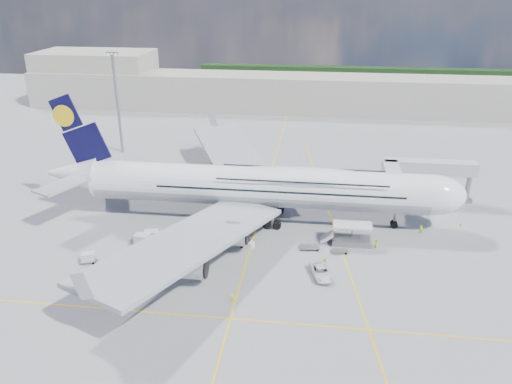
# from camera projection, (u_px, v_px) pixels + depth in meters

# --- Properties ---
(ground) EXTENTS (300.00, 300.00, 0.00)m
(ground) POSITION_uv_depth(u_px,v_px,m) (251.00, 246.00, 84.86)
(ground) COLOR gray
(ground) RESTS_ON ground
(taxi_line_main) EXTENTS (0.25, 220.00, 0.01)m
(taxi_line_main) POSITION_uv_depth(u_px,v_px,m) (251.00, 246.00, 84.86)
(taxi_line_main) COLOR yellow
(taxi_line_main) RESTS_ON ground
(taxi_line_cross) EXTENTS (120.00, 0.25, 0.01)m
(taxi_line_cross) POSITION_uv_depth(u_px,v_px,m) (230.00, 319.00, 66.63)
(taxi_line_cross) COLOR yellow
(taxi_line_cross) RESTS_ON ground
(taxi_line_diag) EXTENTS (14.16, 99.06, 0.01)m
(taxi_line_diag) POSITION_uv_depth(u_px,v_px,m) (333.00, 224.00, 92.35)
(taxi_line_diag) COLOR yellow
(taxi_line_diag) RESTS_ON ground
(airliner) EXTENTS (77.26, 79.15, 23.71)m
(airliner) POSITION_uv_depth(u_px,v_px,m) (259.00, 186.00, 91.24)
(airliner) COLOR white
(airliner) RESTS_ON ground
(jet_bridge) EXTENTS (18.80, 12.10, 8.50)m
(jet_bridge) POSITION_uv_depth(u_px,v_px,m) (415.00, 172.00, 97.79)
(jet_bridge) COLOR #B7B7BC
(jet_bridge) RESTS_ON ground
(cargo_loader) EXTENTS (8.53, 3.20, 3.67)m
(cargo_loader) POSITION_uv_depth(u_px,v_px,m) (350.00, 237.00, 85.06)
(cargo_loader) COLOR silver
(cargo_loader) RESTS_ON ground
(light_mast) EXTENTS (3.00, 0.70, 25.50)m
(light_mast) POSITION_uv_depth(u_px,v_px,m) (117.00, 102.00, 125.31)
(light_mast) COLOR gray
(light_mast) RESTS_ON ground
(terminal) EXTENTS (180.00, 16.00, 12.00)m
(terminal) POSITION_uv_depth(u_px,v_px,m) (289.00, 93.00, 169.08)
(terminal) COLOR #B2AD9E
(terminal) RESTS_ON ground
(hangar) EXTENTS (40.00, 22.00, 18.00)m
(hangar) POSITION_uv_depth(u_px,v_px,m) (97.00, 77.00, 180.57)
(hangar) COLOR #B2AD9E
(hangar) RESTS_ON ground
(tree_line) EXTENTS (160.00, 6.00, 8.00)m
(tree_line) POSITION_uv_depth(u_px,v_px,m) (392.00, 78.00, 206.25)
(tree_line) COLOR #193814
(tree_line) RESTS_ON ground
(dolly_row_a) EXTENTS (2.95, 2.13, 1.68)m
(dolly_row_a) POSITION_uv_depth(u_px,v_px,m) (88.00, 258.00, 79.48)
(dolly_row_a) COLOR gray
(dolly_row_a) RESTS_ON ground
(dolly_row_b) EXTENTS (3.53, 2.52, 0.47)m
(dolly_row_b) POSITION_uv_depth(u_px,v_px,m) (163.00, 275.00, 75.68)
(dolly_row_b) COLOR gray
(dolly_row_b) RESTS_ON ground
(dolly_row_c) EXTENTS (3.40, 2.17, 2.01)m
(dolly_row_c) POSITION_uv_depth(u_px,v_px,m) (151.00, 236.00, 85.86)
(dolly_row_c) COLOR gray
(dolly_row_c) RESTS_ON ground
(dolly_back) EXTENTS (3.50, 2.09, 2.12)m
(dolly_back) POSITION_uv_depth(u_px,v_px,m) (142.00, 240.00, 84.39)
(dolly_back) COLOR gray
(dolly_back) RESTS_ON ground
(dolly_nose_far) EXTENTS (2.89, 1.98, 0.39)m
(dolly_nose_far) POSITION_uv_depth(u_px,v_px,m) (339.00, 251.00, 82.57)
(dolly_nose_far) COLOR gray
(dolly_nose_far) RESTS_ON ground
(dolly_nose_near) EXTENTS (3.44, 2.05, 0.48)m
(dolly_nose_near) POSITION_uv_depth(u_px,v_px,m) (309.00, 247.00, 83.69)
(dolly_nose_near) COLOR gray
(dolly_nose_near) RESTS_ON ground
(baggage_tug) EXTENTS (2.64, 1.86, 1.51)m
(baggage_tug) POSITION_uv_depth(u_px,v_px,m) (247.00, 244.00, 84.05)
(baggage_tug) COLOR white
(baggage_tug) RESTS_ON ground
(catering_truck_inner) EXTENTS (6.70, 3.94, 3.74)m
(catering_truck_inner) POSITION_uv_depth(u_px,v_px,m) (250.00, 176.00, 109.82)
(catering_truck_inner) COLOR gray
(catering_truck_inner) RESTS_ON ground
(catering_truck_outer) EXTENTS (6.64, 2.95, 3.87)m
(catering_truck_outer) POSITION_uv_depth(u_px,v_px,m) (223.00, 157.00, 121.72)
(catering_truck_outer) COLOR gray
(catering_truck_outer) RESTS_ON ground
(service_van) EXTENTS (4.08, 6.20, 1.58)m
(service_van) POSITION_uv_depth(u_px,v_px,m) (321.00, 272.00, 75.73)
(service_van) COLOR white
(service_van) RESTS_ON ground
(crew_nose) EXTENTS (0.76, 0.59, 1.83)m
(crew_nose) POSITION_uv_depth(u_px,v_px,m) (421.00, 230.00, 88.21)
(crew_nose) COLOR #B7DE17
(crew_nose) RESTS_ON ground
(crew_loader) EXTENTS (1.09, 1.03, 1.78)m
(crew_loader) POSITION_uv_depth(u_px,v_px,m) (325.00, 263.00, 77.93)
(crew_loader) COLOR #D6FA1A
(crew_loader) RESTS_ON ground
(crew_wing) EXTENTS (0.72, 1.22, 1.94)m
(crew_wing) POSITION_uv_depth(u_px,v_px,m) (194.00, 258.00, 79.17)
(crew_wing) COLOR #BDFB1A
(crew_wing) RESTS_ON ground
(crew_van) EXTENTS (0.64, 0.86, 1.60)m
(crew_van) POSITION_uv_depth(u_px,v_px,m) (376.00, 243.00, 83.95)
(crew_van) COLOR #B1E317
(crew_van) RESTS_ON ground
(crew_tug) EXTENTS (1.10, 0.83, 1.50)m
(crew_tug) POSITION_uv_depth(u_px,v_px,m) (233.00, 299.00, 69.48)
(crew_tug) COLOR #CEE017
(crew_tug) RESTS_ON ground
(cone_nose) EXTENTS (0.39, 0.39, 0.50)m
(cone_nose) POSITION_uv_depth(u_px,v_px,m) (461.00, 224.00, 91.73)
(cone_nose) COLOR #E8520C
(cone_nose) RESTS_ON ground
(cone_wing_left_inner) EXTENTS (0.44, 0.44, 0.56)m
(cone_wing_left_inner) POSITION_uv_depth(u_px,v_px,m) (204.00, 183.00, 109.88)
(cone_wing_left_inner) COLOR #E8520C
(cone_wing_left_inner) RESTS_ON ground
(cone_wing_left_outer) EXTENTS (0.46, 0.46, 0.59)m
(cone_wing_left_outer) POSITION_uv_depth(u_px,v_px,m) (240.00, 175.00, 114.69)
(cone_wing_left_outer) COLOR #E8520C
(cone_wing_left_outer) RESTS_ON ground
(cone_wing_right_inner) EXTENTS (0.47, 0.47, 0.60)m
(cone_wing_right_inner) POSITION_uv_depth(u_px,v_px,m) (170.00, 252.00, 82.18)
(cone_wing_right_inner) COLOR #E8520C
(cone_wing_right_inner) RESTS_ON ground
(cone_wing_right_outer) EXTENTS (0.44, 0.44, 0.55)m
(cone_wing_right_outer) POSITION_uv_depth(u_px,v_px,m) (179.00, 270.00, 77.32)
(cone_wing_right_outer) COLOR #E8520C
(cone_wing_right_outer) RESTS_ON ground
(cone_tail) EXTENTS (0.49, 0.49, 0.62)m
(cone_tail) POSITION_uv_depth(u_px,v_px,m) (106.00, 198.00, 102.66)
(cone_tail) COLOR #E8520C
(cone_tail) RESTS_ON ground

